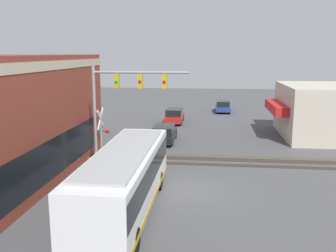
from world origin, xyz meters
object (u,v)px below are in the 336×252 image
Objects in this scene: city_bus at (125,178)px; parked_car_black at (164,134)px; crossing_signal at (101,131)px; parked_car_blue at (223,107)px; parked_car_red at (174,116)px.

parked_car_black is (14.39, -0.00, -1.02)m from city_bus.
crossing_signal reaches higher than parked_car_black.
city_bus is 31.83m from parked_car_blue.
crossing_signal is 0.80× the size of parked_car_black.
city_bus is at bearing 180.00° from parked_car_black.
city_bus is 2.26× the size of parked_car_black.
parked_car_blue is at bearing -20.05° from crossing_signal.
parked_car_black is at bearing -25.52° from crossing_signal.
parked_car_red is (23.25, -0.00, -0.97)m from city_bus.
parked_car_red is at bearing -0.00° from city_bus.
parked_car_red is at bearing 0.00° from parked_car_black.
parked_car_red is (8.86, 0.00, 0.05)m from parked_car_black.
city_bus reaches higher than parked_car_blue.
parked_car_blue is at bearing -9.77° from city_bus.
city_bus is 2.29× the size of parked_car_red.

